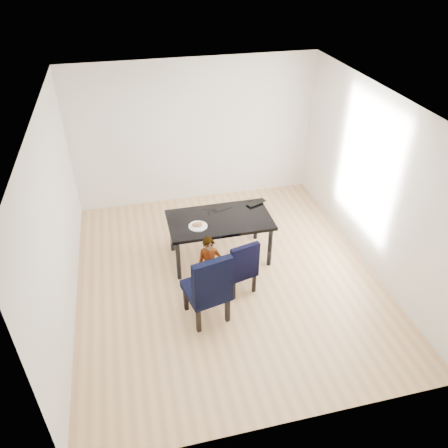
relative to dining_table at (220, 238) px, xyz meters
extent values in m
cube|color=tan|center=(0.00, -0.50, -0.38)|extent=(4.50, 5.00, 0.01)
cube|color=white|center=(0.00, -0.50, 2.33)|extent=(4.50, 5.00, 0.01)
cube|color=white|center=(0.00, 2.00, 0.98)|extent=(4.50, 0.01, 2.70)
cube|color=silver|center=(0.00, -3.00, 0.98)|extent=(4.50, 0.01, 2.70)
cube|color=silver|center=(-2.25, -0.50, 0.98)|extent=(0.01, 5.00, 2.70)
cube|color=silver|center=(2.25, -0.50, 0.98)|extent=(0.01, 5.00, 2.70)
cube|color=black|center=(0.00, 0.00, 0.00)|extent=(1.60, 0.90, 0.75)
cube|color=black|center=(-0.47, -1.22, 0.18)|extent=(0.64, 0.66, 1.12)
cube|color=black|center=(0.10, -0.78, 0.07)|extent=(0.52, 0.54, 0.90)
imported|color=#D06A11|center=(-0.32, -0.75, 0.10)|extent=(0.37, 0.27, 0.95)
cylinder|color=white|center=(-0.36, -0.13, 0.38)|extent=(0.30, 0.30, 0.02)
ellipsoid|color=#AC673D|center=(-0.37, -0.14, 0.42)|extent=(0.18, 0.10, 0.07)
imported|color=black|center=(0.67, 0.35, 0.39)|extent=(0.40, 0.33, 0.03)
torus|color=black|center=(-0.06, 0.21, 0.38)|extent=(0.19, 0.19, 0.01)
camera|label=1|loc=(-1.24, -5.48, 4.09)|focal=35.00mm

